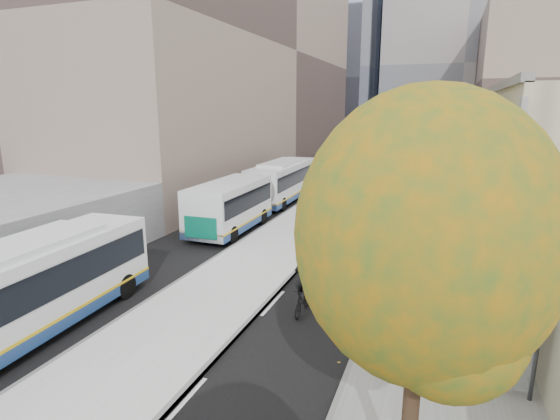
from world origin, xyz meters
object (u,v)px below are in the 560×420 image
at_px(bus_shelter, 506,286).
at_px(distant_car, 364,153).
at_px(bus_far, 264,189).
at_px(cyclist, 303,292).

distance_m(bus_shelter, distant_car, 52.26).
distance_m(bus_shelter, bus_far, 19.53).
height_order(cyclist, distant_car, cyclist).
height_order(bus_far, distant_car, bus_far).
bearing_deg(cyclist, distant_car, 97.99).
distance_m(bus_far, distant_car, 36.32).
relative_size(cyclist, distant_car, 0.55).
relative_size(bus_far, distant_car, 4.47).
xyz_separation_m(bus_far, cyclist, (7.13, -13.69, -0.79)).
bearing_deg(distant_car, cyclist, -74.15).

